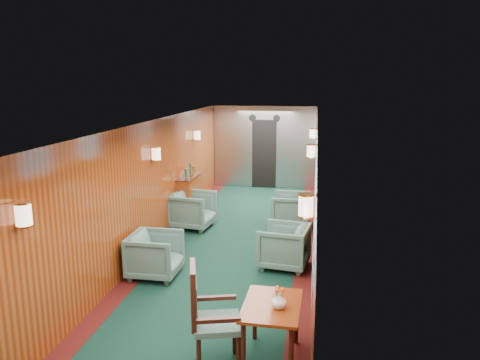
{
  "coord_description": "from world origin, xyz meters",
  "views": [
    {
      "loc": [
        1.48,
        -7.61,
        3.12
      ],
      "look_at": [
        0.0,
        1.46,
        1.15
      ],
      "focal_mm": 35.0,
      "sensor_mm": 36.0,
      "label": 1
    }
  ],
  "objects": [
    {
      "name": "side_chair",
      "position": [
        0.37,
        -3.06,
        0.65
      ],
      "size": [
        0.65,
        0.67,
        1.2
      ],
      "rotation": [
        0.0,
        0.0,
        0.27
      ],
      "color": "#1D443F",
      "rests_on": "ground"
    },
    {
      "name": "bulkhead",
      "position": [
        0.0,
        5.91,
        1.18
      ],
      "size": [
        2.98,
        0.17,
        2.39
      ],
      "color": "#A9ABB0",
      "rests_on": "ground"
    },
    {
      "name": "armchair_left_far",
      "position": [
        -1.08,
        1.76,
        0.39
      ],
      "size": [
        0.96,
        0.94,
        0.78
      ],
      "primitive_type": "imported",
      "rotation": [
        0.0,
        0.0,
        1.44
      ],
      "color": "#1D443F",
      "rests_on": "ground"
    },
    {
      "name": "armchair_right_near",
      "position": [
        1.0,
        -0.09,
        0.37
      ],
      "size": [
        0.92,
        0.9,
        0.74
      ],
      "primitive_type": "imported",
      "rotation": [
        0.0,
        0.0,
        -1.72
      ],
      "color": "#1D443F",
      "rests_on": "ground"
    },
    {
      "name": "armchair_right_far",
      "position": [
        0.99,
        2.19,
        0.37
      ],
      "size": [
        0.83,
        0.81,
        0.74
      ],
      "primitive_type": "imported",
      "rotation": [
        0.0,
        0.0,
        -1.6
      ],
      "color": "#1D443F",
      "rests_on": "ground"
    },
    {
      "name": "flower_vase",
      "position": [
        1.14,
        -2.9,
        0.76
      ],
      "size": [
        0.21,
        0.21,
        0.18
      ],
      "primitive_type": "imported",
      "rotation": [
        0.0,
        0.0,
        0.26
      ],
      "color": "silver",
      "rests_on": "dining_table"
    },
    {
      "name": "armchair_left_near",
      "position": [
        -1.02,
        -0.81,
        0.36
      ],
      "size": [
        0.8,
        0.78,
        0.72
      ],
      "primitive_type": "imported",
      "rotation": [
        0.0,
        0.0,
        1.56
      ],
      "color": "#1D443F",
      "rests_on": "ground"
    },
    {
      "name": "room",
      "position": [
        0.0,
        0.0,
        1.63
      ],
      "size": [
        12.0,
        12.1,
        2.4
      ],
      "color": "#0C2E22",
      "rests_on": "ground"
    },
    {
      "name": "credenza",
      "position": [
        -1.34,
        2.46,
        0.51
      ],
      "size": [
        0.35,
        1.11,
        1.27
      ],
      "color": "maroon",
      "rests_on": "ground"
    },
    {
      "name": "dining_table",
      "position": [
        1.06,
        -2.82,
        0.57
      ],
      "size": [
        0.66,
        0.92,
        0.68
      ],
      "rotation": [
        0.0,
        0.0,
        -0.03
      ],
      "color": "maroon",
      "rests_on": "ground"
    },
    {
      "name": "wall_sconces",
      "position": [
        0.0,
        0.57,
        1.79
      ],
      "size": [
        2.97,
        7.97,
        0.25
      ],
      "color": "beige",
      "rests_on": "ground"
    },
    {
      "name": "windows_right",
      "position": [
        1.49,
        0.25,
        1.45
      ],
      "size": [
        0.02,
        8.6,
        0.8
      ],
      "color": "#B2B6B9",
      "rests_on": "ground"
    }
  ]
}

